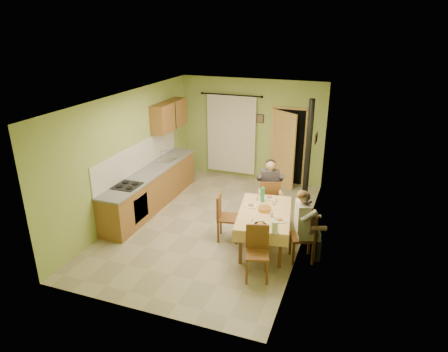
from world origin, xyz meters
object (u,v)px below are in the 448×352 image
at_px(chair_right, 302,246).
at_px(man_right, 304,218).
at_px(chair_far, 269,208).
at_px(man_far, 270,184).
at_px(stove_flue, 306,183).
at_px(dining_table, 264,229).
at_px(chair_left, 228,226).
at_px(chair_near, 257,263).

height_order(chair_right, man_right, man_right).
xyz_separation_m(chair_far, man_right, (0.96, -1.35, 0.59)).
height_order(man_far, man_right, same).
relative_size(man_far, man_right, 1.00).
height_order(man_right, stove_flue, stove_flue).
height_order(dining_table, stove_flue, stove_flue).
height_order(chair_left, man_right, man_right).
distance_m(chair_far, chair_near, 2.21).
xyz_separation_m(chair_far, chair_right, (0.98, -1.35, -0.00)).
height_order(dining_table, chair_left, chair_left).
height_order(chair_left, man_far, man_far).
bearing_deg(stove_flue, man_far, 176.33).
xyz_separation_m(chair_right, man_far, (-0.98, 1.36, 0.59)).
height_order(chair_far, man_right, man_right).
xyz_separation_m(dining_table, chair_near, (0.15, -1.07, -0.09)).
height_order(chair_far, man_far, man_far).
distance_m(chair_left, man_right, 1.69).
bearing_deg(chair_right, man_far, 15.70).
bearing_deg(dining_table, chair_near, -91.05).
relative_size(chair_near, stove_flue, 0.34).
relative_size(chair_far, stove_flue, 0.36).
bearing_deg(man_far, chair_near, -98.34).
bearing_deg(chair_left, dining_table, 76.01).
xyz_separation_m(chair_near, chair_right, (0.65, 0.84, 0.00)).
distance_m(chair_far, man_right, 1.76).
bearing_deg(man_right, chair_left, 60.53).
xyz_separation_m(dining_table, chair_right, (0.80, -0.22, -0.09)).
relative_size(dining_table, stove_flue, 0.64).
bearing_deg(stove_flue, chair_near, -101.69).
relative_size(chair_near, chair_left, 0.97).
distance_m(man_right, stove_flue, 1.34).
bearing_deg(man_far, chair_left, -134.95).
height_order(dining_table, chair_far, chair_far).
bearing_deg(chair_right, chair_left, 60.78).
relative_size(chair_left, man_right, 0.71).
xyz_separation_m(chair_left, man_right, (1.56, -0.26, 0.59)).
distance_m(dining_table, chair_far, 1.14).
bearing_deg(chair_right, chair_far, 15.86).
height_order(chair_far, chair_right, chair_far).
relative_size(chair_left, man_far, 0.71).
distance_m(chair_far, chair_right, 1.66).
bearing_deg(chair_left, chair_right, 69.06).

